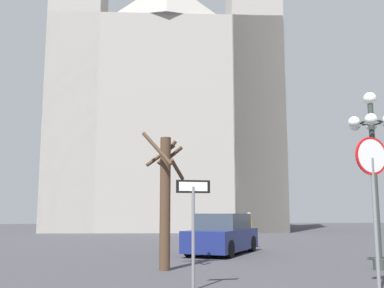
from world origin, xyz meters
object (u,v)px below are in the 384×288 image
at_px(bare_tree, 165,196).
at_px(one_way_arrow_sign, 193,217).
at_px(street_lamp, 373,149).
at_px(parked_car_near_navy, 223,235).
at_px(pedestrian_walking, 249,226).
at_px(stop_sign, 373,180).
at_px(cathedral, 167,107).

bearing_deg(bare_tree, one_way_arrow_sign, -83.95).
bearing_deg(bare_tree, street_lamp, -6.56).
bearing_deg(parked_car_near_navy, bare_tree, -118.82).
relative_size(bare_tree, parked_car_near_navy, 0.84).
height_order(one_way_arrow_sign, pedestrian_walking, one_way_arrow_sign).
height_order(stop_sign, one_way_arrow_sign, stop_sign).
bearing_deg(one_way_arrow_sign, stop_sign, -9.06).
xyz_separation_m(one_way_arrow_sign, bare_tree, (-0.35, 3.30, 0.55)).
bearing_deg(parked_car_near_navy, cathedral, 91.05).
bearing_deg(street_lamp, bare_tree, 173.44).
height_order(stop_sign, street_lamp, street_lamp).
relative_size(stop_sign, street_lamp, 0.63).
height_order(bare_tree, parked_car_near_navy, bare_tree).
bearing_deg(parked_car_near_navy, street_lamp, -58.38).
relative_size(stop_sign, parked_car_near_navy, 0.69).
xyz_separation_m(stop_sign, street_lamp, (1.87, 3.21, 1.16)).
bearing_deg(cathedral, street_lamp, -82.45).
relative_size(one_way_arrow_sign, street_lamp, 0.45).
distance_m(one_way_arrow_sign, bare_tree, 3.36).
distance_m(bare_tree, parked_car_near_navy, 5.64).
distance_m(stop_sign, bare_tree, 5.70).
xyz_separation_m(one_way_arrow_sign, parked_car_near_navy, (2.29, 8.10, -0.79)).
bearing_deg(street_lamp, pedestrian_walking, 100.95).
distance_m(one_way_arrow_sign, street_lamp, 6.53).
bearing_deg(parked_car_near_navy, one_way_arrow_sign, -105.79).
distance_m(cathedral, pedestrian_walking, 23.05).
bearing_deg(bare_tree, pedestrian_walking, 59.41).
height_order(cathedral, pedestrian_walking, cathedral).
bearing_deg(pedestrian_walking, street_lamp, -79.05).
bearing_deg(street_lamp, cathedral, 97.55).
bearing_deg(pedestrian_walking, parked_car_near_navy, -123.59).
height_order(street_lamp, pedestrian_walking, street_lamp).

